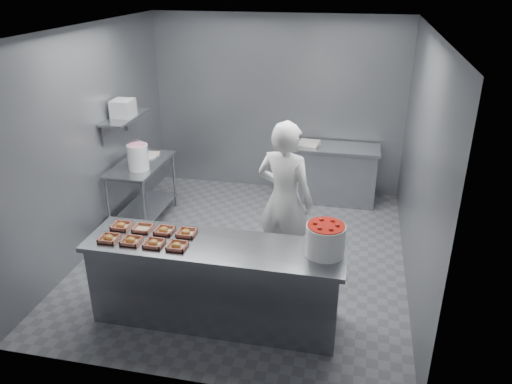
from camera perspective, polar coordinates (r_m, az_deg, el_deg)
floor at (r=6.54m, az=-1.16°, el=-7.03°), size 4.50×4.50×0.00m
ceiling at (r=5.63m, az=-1.41°, el=18.16°), size 4.50×4.50×0.00m
wall_back at (r=8.05m, az=2.45°, el=9.84°), size 4.00×0.04×2.80m
wall_left at (r=6.67m, az=-18.33°, el=5.58°), size 0.04×4.50×2.80m
wall_right at (r=5.84m, az=18.23°, el=3.00°), size 0.04×4.50×2.80m
service_counter at (r=5.20m, az=-4.64°, el=-10.27°), size 2.60×0.70×0.90m
prep_table at (r=7.28m, az=-12.85°, el=0.96°), size 0.60×1.20×0.90m
back_counter at (r=7.92m, az=8.32°, el=2.14°), size 1.50×0.60×0.90m
wall_shelf at (r=7.05m, az=-14.84°, el=8.24°), size 0.35×0.90×0.03m
tray_0 at (r=5.22m, az=-16.47°, el=-5.08°), size 0.19×0.18×0.06m
tray_1 at (r=5.12m, az=-14.08°, el=-5.41°), size 0.19×0.18×0.06m
tray_2 at (r=5.03m, az=-11.60°, el=-5.75°), size 0.19×0.18×0.06m
tray_3 at (r=4.94m, az=-9.03°, el=-6.09°), size 0.19×0.18×0.06m
tray_4 at (r=5.43m, az=-15.16°, el=-3.73°), size 0.19×0.18×0.06m
tray_5 at (r=5.33m, az=-12.82°, el=-4.05°), size 0.19×0.18×0.04m
tray_6 at (r=5.24m, az=-10.45°, el=-4.31°), size 0.19×0.18×0.06m
tray_7 at (r=5.16m, az=-7.97°, el=-4.61°), size 0.19×0.18×0.06m
worker at (r=5.76m, az=3.30°, el=-0.93°), size 0.79×0.64×1.90m
strawberry_tub at (r=4.76m, az=7.93°, el=-5.31°), size 0.38×0.38×0.31m
glaze_bucket at (r=6.90m, az=-13.34°, el=3.99°), size 0.29×0.27×0.42m
bucket_lid at (r=7.44m, az=-12.49°, el=4.13°), size 0.35×0.35×0.03m
rag at (r=7.49m, az=-11.56°, el=4.35°), size 0.19×0.17×0.02m
appliance at (r=7.01m, az=-14.96°, el=9.24°), size 0.28×0.31×0.23m
paper_stack at (r=7.78m, az=6.15°, el=5.60°), size 0.34×0.29×0.06m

